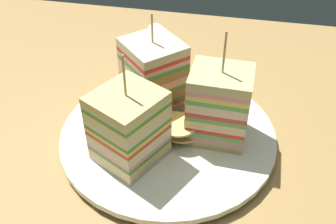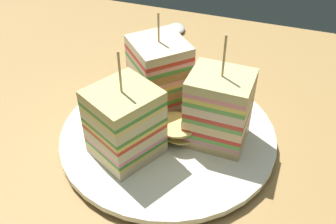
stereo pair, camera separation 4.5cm
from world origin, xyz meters
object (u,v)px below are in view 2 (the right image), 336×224
object	(u,v)px
sandwich_wedge_0	(159,74)
spoon	(177,33)
sandwich_wedge_2	(218,109)
plate	(168,135)
chip_pile	(172,127)
sandwich_wedge_1	(125,123)

from	to	relation	value
sandwich_wedge_0	spoon	bearing A→B (deg)	147.28
sandwich_wedge_0	sandwich_wedge_2	world-z (taller)	sandwich_wedge_2
plate	sandwich_wedge_2	xyz separation A→B (cm)	(-5.62, -0.71, 4.91)
spoon	plate	bearing A→B (deg)	174.49
sandwich_wedge_0	spoon	size ratio (longest dim) A/B	0.85
sandwich_wedge_2	chip_pile	xyz separation A→B (cm)	(4.99, 1.18, -3.10)
sandwich_wedge_0	sandwich_wedge_1	size ratio (longest dim) A/B	0.97
sandwich_wedge_2	spoon	distance (cm)	28.30
sandwich_wedge_0	chip_pile	bearing A→B (deg)	-12.04
chip_pile	plate	bearing A→B (deg)	-36.91
plate	sandwich_wedge_1	xyz separation A→B (cm)	(3.25, 4.62, 4.70)
sandwich_wedge_0	sandwich_wedge_1	bearing A→B (deg)	-47.26
plate	sandwich_wedge_2	size ratio (longest dim) A/B	1.89
sandwich_wedge_1	chip_pile	bearing A→B (deg)	-15.01
sandwich_wedge_0	sandwich_wedge_2	bearing A→B (deg)	18.84
sandwich_wedge_1	spoon	world-z (taller)	sandwich_wedge_1
spoon	sandwich_wedge_1	bearing A→B (deg)	166.17
sandwich_wedge_0	chip_pile	size ratio (longest dim) A/B	1.61
sandwich_wedge_2	sandwich_wedge_0	bearing A→B (deg)	-24.66
sandwich_wedge_1	chip_pile	world-z (taller)	sandwich_wedge_1
sandwich_wedge_0	chip_pile	distance (cm)	7.15
sandwich_wedge_0	sandwich_wedge_1	world-z (taller)	sandwich_wedge_1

